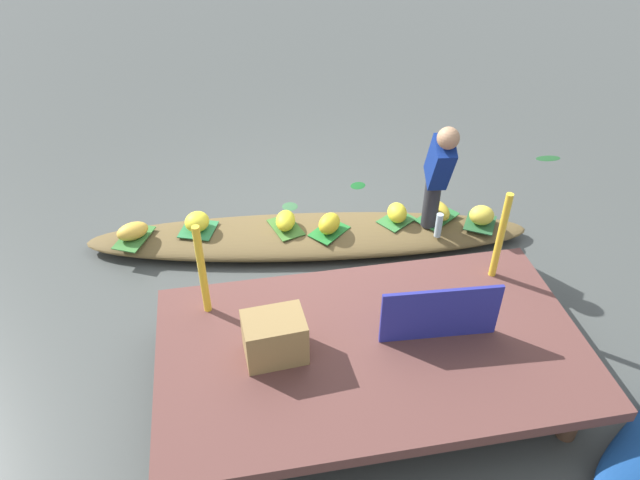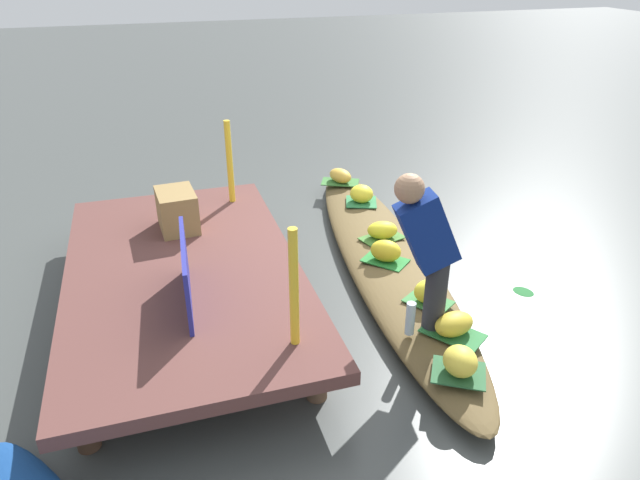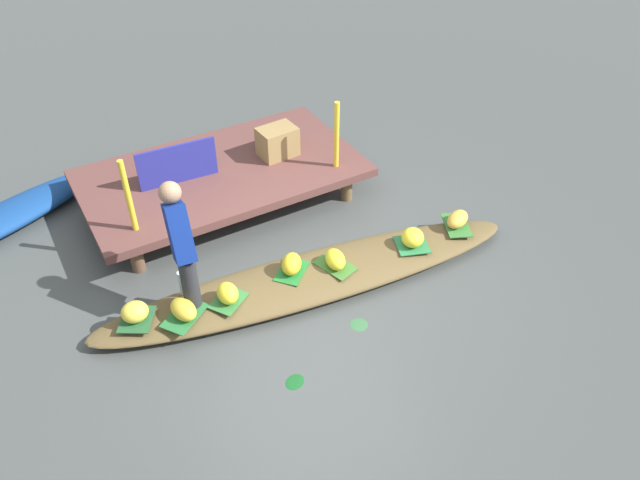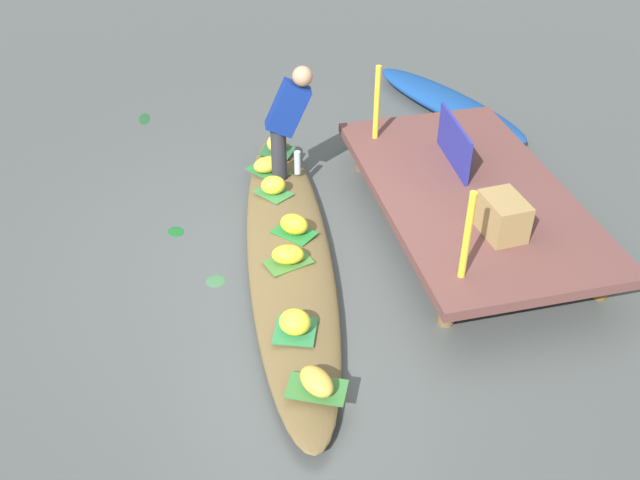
# 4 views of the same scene
# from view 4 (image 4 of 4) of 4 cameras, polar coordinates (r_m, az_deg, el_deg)

# --- Properties ---
(canal_water) EXTENTS (40.00, 40.00, 0.00)m
(canal_water) POSITION_cam_4_polar(r_m,az_deg,el_deg) (6.71, -2.45, -1.81)
(canal_water) COLOR #444846
(canal_water) RESTS_ON ground
(dock_platform) EXTENTS (3.20, 1.80, 0.43)m
(dock_platform) POSITION_cam_4_polar(r_m,az_deg,el_deg) (7.13, 11.84, 3.58)
(dock_platform) COLOR brown
(dock_platform) RESTS_ON ground
(vendor_boat) EXTENTS (4.52, 1.32, 0.19)m
(vendor_boat) POSITION_cam_4_polar(r_m,az_deg,el_deg) (6.65, -2.47, -1.16)
(vendor_boat) COLOR brown
(vendor_boat) RESTS_ON ground
(moored_boat) EXTENTS (2.57, 1.49, 0.22)m
(moored_boat) POSITION_cam_4_polar(r_m,az_deg,el_deg) (9.42, 10.16, 10.65)
(moored_boat) COLOR navy
(moored_boat) RESTS_ON ground
(leaf_mat_0) EXTENTS (0.43, 0.45, 0.01)m
(leaf_mat_0) POSITION_cam_4_polar(r_m,az_deg,el_deg) (8.04, -3.41, 7.07)
(leaf_mat_0) COLOR #265831
(leaf_mat_0) RESTS_ON vendor_boat
(banana_bunch_0) EXTENTS (0.28, 0.26, 0.19)m
(banana_bunch_0) POSITION_cam_4_polar(r_m,az_deg,el_deg) (7.99, -3.43, 7.67)
(banana_bunch_0) COLOR yellow
(banana_bunch_0) RESTS_ON vendor_boat
(leaf_mat_1) EXTENTS (0.36, 0.46, 0.01)m
(leaf_mat_1) POSITION_cam_4_polar(r_m,az_deg,el_deg) (6.40, -2.54, -1.75)
(leaf_mat_1) COLOR #3D702C
(leaf_mat_1) RESTS_ON vendor_boat
(banana_bunch_1) EXTENTS (0.25, 0.32, 0.17)m
(banana_bunch_1) POSITION_cam_4_polar(r_m,az_deg,el_deg) (6.35, -2.56, -1.16)
(banana_bunch_1) COLOR yellow
(banana_bunch_1) RESTS_ON vendor_boat
(leaf_mat_2) EXTENTS (0.45, 0.44, 0.01)m
(leaf_mat_2) POSITION_cam_4_polar(r_m,az_deg,el_deg) (6.75, -2.05, 0.59)
(leaf_mat_2) COLOR #22742D
(leaf_mat_2) RESTS_ON vendor_boat
(banana_bunch_2) EXTENTS (0.32, 0.34, 0.20)m
(banana_bunch_2) POSITION_cam_4_polar(r_m,az_deg,el_deg) (6.69, -2.07, 1.26)
(banana_bunch_2) COLOR gold
(banana_bunch_2) RESTS_ON vendor_boat
(leaf_mat_3) EXTENTS (0.43, 0.40, 0.01)m
(leaf_mat_3) POSITION_cam_4_polar(r_m,az_deg,el_deg) (7.32, -3.70, 3.75)
(leaf_mat_3) COLOR #347538
(leaf_mat_3) RESTS_ON vendor_boat
(banana_bunch_3) EXTENTS (0.21, 0.26, 0.19)m
(banana_bunch_3) POSITION_cam_4_polar(r_m,az_deg,el_deg) (7.27, -3.73, 4.37)
(banana_bunch_3) COLOR yellow
(banana_bunch_3) RESTS_ON vendor_boat
(leaf_mat_4) EXTENTS (0.42, 0.42, 0.01)m
(leaf_mat_4) POSITION_cam_4_polar(r_m,az_deg,el_deg) (5.74, -1.98, -7.21)
(leaf_mat_4) COLOR #2A7642
(leaf_mat_4) RESTS_ON vendor_boat
(banana_bunch_4) EXTENTS (0.34, 0.35, 0.19)m
(banana_bunch_4) POSITION_cam_4_polar(r_m,az_deg,el_deg) (5.68, -2.00, -6.52)
(banana_bunch_4) COLOR yellow
(banana_bunch_4) RESTS_ON vendor_boat
(leaf_mat_5) EXTENTS (0.42, 0.50, 0.01)m
(leaf_mat_5) POSITION_cam_4_polar(r_m,az_deg,el_deg) (5.32, -0.27, -11.73)
(leaf_mat_5) COLOR #357031
(leaf_mat_5) RESTS_ON vendor_boat
(banana_bunch_5) EXTENTS (0.36, 0.30, 0.16)m
(banana_bunch_5) POSITION_cam_4_polar(r_m,az_deg,el_deg) (5.26, -0.27, -11.16)
(banana_bunch_5) COLOR gold
(banana_bunch_5) RESTS_ON vendor_boat
(leaf_mat_6) EXTENTS (0.51, 0.46, 0.01)m
(leaf_mat_6) POSITION_cam_4_polar(r_m,az_deg,el_deg) (7.68, -4.14, 5.47)
(leaf_mat_6) COLOR #296F36
(leaf_mat_6) RESTS_ON vendor_boat
(banana_bunch_6) EXTENTS (0.26, 0.35, 0.17)m
(banana_bunch_6) POSITION_cam_4_polar(r_m,az_deg,el_deg) (7.64, -4.17, 6.00)
(banana_bunch_6) COLOR gold
(banana_bunch_6) RESTS_ON vendor_boat
(vendor_person) EXTENTS (0.24, 0.49, 1.21)m
(vendor_person) POSITION_cam_4_polar(r_m,az_deg,el_deg) (7.25, -2.59, 9.75)
(vendor_person) COLOR #28282D
(vendor_person) RESTS_ON vendor_boat
(water_bottle) EXTENTS (0.07, 0.07, 0.26)m
(water_bottle) POSITION_cam_4_polar(r_m,az_deg,el_deg) (7.57, -1.81, 6.17)
(water_bottle) COLOR silver
(water_bottle) RESTS_ON vendor_boat
(market_banner) EXTENTS (0.89, 0.09, 0.47)m
(market_banner) POSITION_cam_4_polar(r_m,az_deg,el_deg) (7.37, 10.59, 7.58)
(market_banner) COLOR navy
(market_banner) RESTS_ON dock_platform
(railing_post_west) EXTENTS (0.06, 0.06, 0.82)m
(railing_post_west) POSITION_cam_4_polar(r_m,az_deg,el_deg) (7.66, 4.53, 10.80)
(railing_post_west) COLOR yellow
(railing_post_west) RESTS_ON dock_platform
(railing_post_east) EXTENTS (0.06, 0.06, 0.82)m
(railing_post_east) POSITION_cam_4_polar(r_m,az_deg,el_deg) (5.76, 11.61, 0.33)
(railing_post_east) COLOR yellow
(railing_post_east) RESTS_ON dock_platform
(produce_crate) EXTENTS (0.46, 0.35, 0.36)m
(produce_crate) POSITION_cam_4_polar(r_m,az_deg,el_deg) (6.46, 14.30, 1.82)
(produce_crate) COLOR olive
(produce_crate) RESTS_ON dock_platform
(drifting_plant_0) EXTENTS (0.23, 0.22, 0.01)m
(drifting_plant_0) POSITION_cam_4_polar(r_m,az_deg,el_deg) (7.23, -11.37, 0.67)
(drifting_plant_0) COLOR #165622
(drifting_plant_0) RESTS_ON ground
(drifting_plant_1) EXTENTS (0.23, 0.22, 0.01)m
(drifting_plant_1) POSITION_cam_4_polar(r_m,az_deg,el_deg) (6.56, -8.28, -3.22)
(drifting_plant_1) COLOR #36663D
(drifting_plant_1) RESTS_ON ground
(drifting_plant_2) EXTENTS (0.33, 0.16, 0.01)m
(drifting_plant_2) POSITION_cam_4_polar(r_m,az_deg,el_deg) (9.39, -13.78, 9.32)
(drifting_plant_2) COLOR #1E4D25
(drifting_plant_2) RESTS_ON ground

